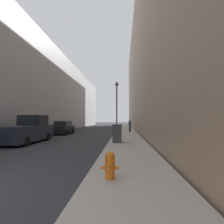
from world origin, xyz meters
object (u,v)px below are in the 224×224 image
at_px(parked_sedan_near, 63,128).
at_px(pedestrian_on_sidewalk, 130,126).
at_px(fire_hydrant, 110,164).
at_px(lamppost, 117,101).
at_px(pickup_truck, 28,131).
at_px(trash_bin, 117,133).

distance_m(parked_sedan_near, pedestrian_on_sidewalk, 8.48).
height_order(parked_sedan_near, pedestrian_on_sidewalk, pedestrian_on_sidewalk).
height_order(fire_hydrant, lamppost, lamppost).
bearing_deg(pickup_truck, fire_hydrant, -49.48).
relative_size(fire_hydrant, pickup_truck, 0.14).
distance_m(fire_hydrant, parked_sedan_near, 17.53).
height_order(lamppost, pedestrian_on_sidewalk, lamppost).
relative_size(trash_bin, lamppost, 0.23).
relative_size(pickup_truck, parked_sedan_near, 1.31).
xyz_separation_m(pickup_truck, parked_sedan_near, (0.10, 7.71, -0.18)).
bearing_deg(fire_hydrant, trash_bin, 90.62).
xyz_separation_m(fire_hydrant, pedestrian_on_sidewalk, (1.21, 18.09, 0.41)).
height_order(trash_bin, parked_sedan_near, parked_sedan_near).
bearing_deg(trash_bin, parked_sedan_near, 129.82).
xyz_separation_m(fire_hydrant, lamppost, (-0.30, 12.68, 3.12)).
relative_size(fire_hydrant, pedestrian_on_sidewalk, 0.47).
xyz_separation_m(trash_bin, lamppost, (-0.22, 4.94, 2.86)).
bearing_deg(pedestrian_on_sidewalk, lamppost, -105.58).
bearing_deg(parked_sedan_near, pickup_truck, -90.77).
distance_m(trash_bin, parked_sedan_near, 10.84).
bearing_deg(fire_hydrant, parked_sedan_near, 113.63).
height_order(fire_hydrant, pickup_truck, pickup_truck).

